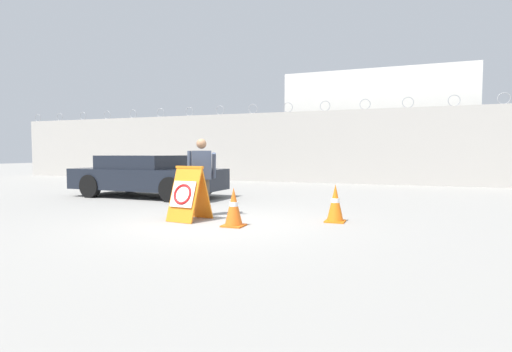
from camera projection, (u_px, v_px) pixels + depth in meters
name	position (u px, v px, depth m)	size (l,w,h in m)	color
ground_plane	(216.00, 222.00, 7.90)	(90.00, 90.00, 0.00)	gray
perimeter_wall	(325.00, 147.00, 18.21)	(36.00, 0.30, 3.74)	#ADA8A0
building_block	(379.00, 129.00, 22.36)	(9.02, 6.94, 5.43)	silver
barricade_sign	(188.00, 193.00, 8.12)	(0.72, 0.85, 1.12)	orange
security_guard	(202.00, 174.00, 8.64)	(0.67, 0.40, 1.68)	#514C42
traffic_cone_near	(234.00, 207.00, 7.47)	(0.40, 0.40, 0.73)	orange
traffic_cone_mid	(335.00, 203.00, 7.94)	(0.39, 0.39, 0.75)	orange
parked_car_front_coupe	(147.00, 176.00, 12.53)	(4.84, 2.14, 1.30)	black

